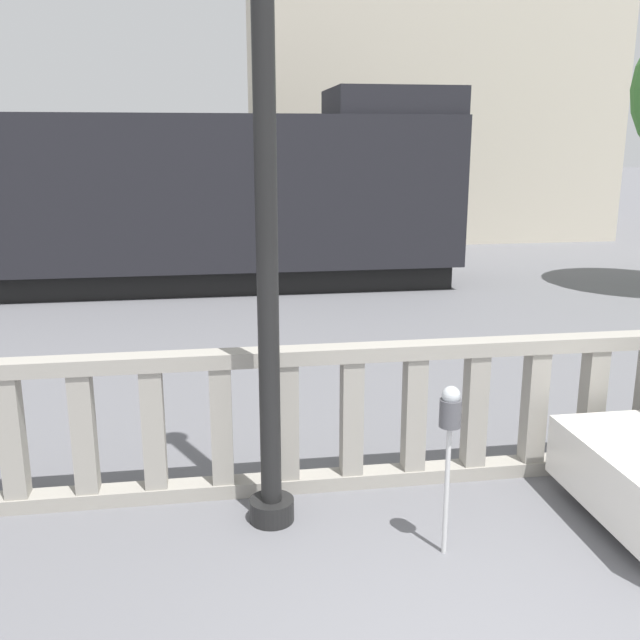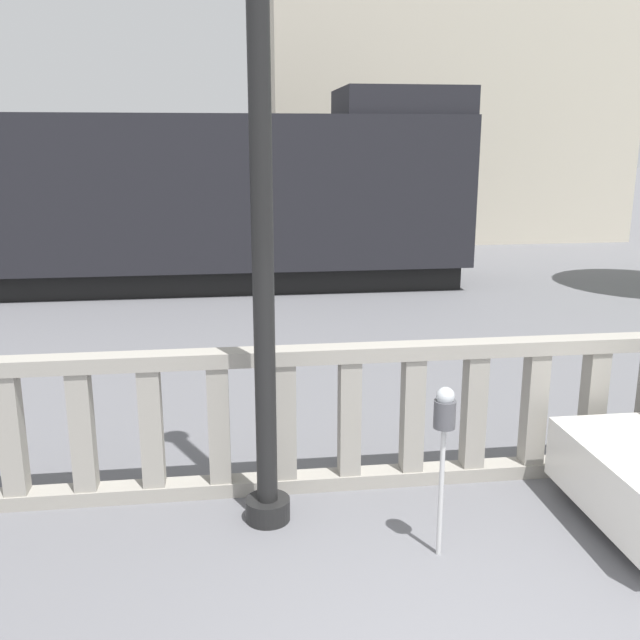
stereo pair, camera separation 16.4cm
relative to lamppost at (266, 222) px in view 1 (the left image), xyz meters
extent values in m
cube|color=#9E998E|center=(1.14, 0.55, -2.59)|extent=(13.95, 0.24, 0.14)
cube|color=#9E998E|center=(1.14, 0.55, -1.30)|extent=(13.95, 0.24, 0.14)
cube|color=#9E998E|center=(-2.27, 0.55, -1.94)|extent=(0.20, 0.20, 1.14)
cube|color=#9E998E|center=(-1.65, 0.55, -1.94)|extent=(0.20, 0.20, 1.14)
cube|color=#9E998E|center=(-1.03, 0.55, -1.94)|extent=(0.20, 0.20, 1.14)
cube|color=#9E998E|center=(-0.41, 0.55, -1.94)|extent=(0.20, 0.20, 1.14)
cube|color=#9E998E|center=(0.21, 0.55, -1.94)|extent=(0.20, 0.20, 1.14)
cube|color=#9E998E|center=(0.83, 0.55, -1.94)|extent=(0.20, 0.20, 1.14)
cube|color=#9E998E|center=(1.45, 0.55, -1.94)|extent=(0.20, 0.20, 1.14)
cube|color=#9E998E|center=(2.07, 0.55, -1.94)|extent=(0.20, 0.20, 1.14)
cube|color=#9E998E|center=(2.69, 0.55, -1.94)|extent=(0.20, 0.20, 1.14)
cube|color=#9E998E|center=(3.31, 0.55, -1.94)|extent=(0.20, 0.20, 1.14)
cylinder|color=black|center=(0.00, 0.00, -2.56)|extent=(0.40, 0.40, 0.20)
cylinder|color=black|center=(0.00, 0.00, -0.01)|extent=(0.18, 0.18, 4.90)
cylinder|color=silver|center=(1.35, -0.73, -2.10)|extent=(0.04, 0.04, 1.11)
cylinder|color=#4C4C51|center=(1.35, -0.73, -1.43)|extent=(0.17, 0.17, 0.22)
sphere|color=#B2B7BC|center=(1.35, -0.73, -1.29)|extent=(0.15, 0.15, 0.15)
cylinder|color=black|center=(3.54, 0.16, -2.35)|extent=(0.61, 0.18, 0.61)
cube|color=black|center=(-4.22, 10.63, -2.38)|extent=(18.32, 2.27, 0.55)
cube|color=black|center=(-4.22, 10.63, -0.47)|extent=(18.70, 2.83, 3.27)
cube|color=black|center=(3.73, 10.63, 1.46)|extent=(2.80, 2.55, 0.60)
cube|color=black|center=(-3.84, 23.00, -2.38)|extent=(24.34, 2.20, 0.55)
cube|color=gray|center=(-3.84, 23.00, -0.60)|extent=(24.83, 2.76, 3.01)
cube|color=gray|center=(7.08, 23.00, 1.20)|extent=(3.00, 2.48, 0.60)
cube|color=beige|center=(7.15, 20.36, 3.72)|extent=(11.71, 8.19, 12.75)
camera|label=1|loc=(-0.46, -5.73, 0.64)|focal=40.00mm
camera|label=2|loc=(-0.30, -5.75, 0.64)|focal=40.00mm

